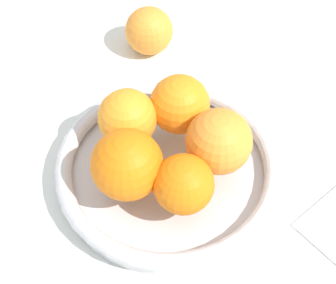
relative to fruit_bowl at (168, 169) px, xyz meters
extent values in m
plane|color=silver|center=(0.00, 0.00, -0.02)|extent=(4.00, 4.00, 0.00)
cylinder|color=silver|center=(0.00, 0.00, -0.01)|extent=(0.26, 0.26, 0.01)
torus|color=silver|center=(0.00, 0.00, 0.01)|extent=(0.27, 0.27, 0.02)
sphere|color=orange|center=(0.01, 0.06, 0.05)|extent=(0.07, 0.07, 0.07)
sphere|color=orange|center=(-0.05, 0.03, 0.06)|extent=(0.08, 0.08, 0.08)
sphere|color=orange|center=(-0.04, -0.04, 0.05)|extent=(0.07, 0.07, 0.07)
sphere|color=orange|center=(0.03, -0.05, 0.05)|extent=(0.07, 0.07, 0.07)
sphere|color=orange|center=(0.05, 0.01, 0.06)|extent=(0.08, 0.08, 0.08)
sphere|color=orange|center=(-0.08, -0.22, 0.02)|extent=(0.07, 0.07, 0.07)
camera|label=1|loc=(0.18, 0.34, 0.55)|focal=60.00mm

